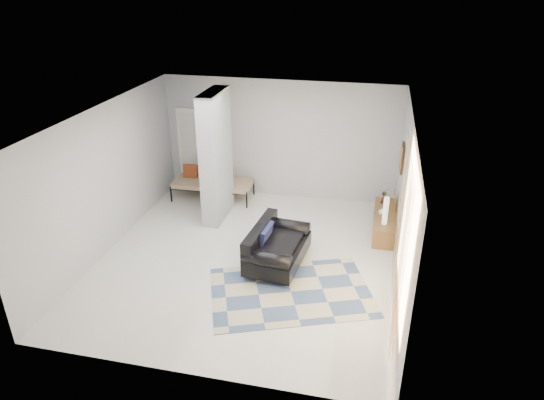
# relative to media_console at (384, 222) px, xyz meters

# --- Properties ---
(floor) EXTENTS (6.00, 6.00, 0.00)m
(floor) POSITION_rel_media_console_xyz_m (-2.52, -1.70, -0.21)
(floor) COLOR beige
(floor) RESTS_ON ground
(ceiling) EXTENTS (6.00, 6.00, 0.00)m
(ceiling) POSITION_rel_media_console_xyz_m (-2.52, -1.70, 2.59)
(ceiling) COLOR white
(ceiling) RESTS_ON wall_back
(wall_back) EXTENTS (6.00, 0.00, 6.00)m
(wall_back) POSITION_rel_media_console_xyz_m (-2.52, 1.30, 1.19)
(wall_back) COLOR #B6B7BA
(wall_back) RESTS_ON ground
(wall_front) EXTENTS (6.00, 0.00, 6.00)m
(wall_front) POSITION_rel_media_console_xyz_m (-2.52, -4.70, 1.19)
(wall_front) COLOR #B6B7BA
(wall_front) RESTS_ON ground
(wall_left) EXTENTS (0.00, 6.00, 6.00)m
(wall_left) POSITION_rel_media_console_xyz_m (-5.27, -1.70, 1.19)
(wall_left) COLOR #B6B7BA
(wall_left) RESTS_ON ground
(wall_right) EXTENTS (0.00, 6.00, 6.00)m
(wall_right) POSITION_rel_media_console_xyz_m (0.23, -1.70, 1.19)
(wall_right) COLOR #B6B7BA
(wall_right) RESTS_ON ground
(partition_column) EXTENTS (0.35, 1.20, 2.80)m
(partition_column) POSITION_rel_media_console_xyz_m (-3.62, -0.10, 1.19)
(partition_column) COLOR #A8AEAF
(partition_column) RESTS_ON floor
(hallway_door) EXTENTS (0.85, 0.06, 2.04)m
(hallway_door) POSITION_rel_media_console_xyz_m (-4.62, 1.26, 0.81)
(hallway_door) COLOR white
(hallway_door) RESTS_ON floor
(curtain) EXTENTS (0.00, 2.55, 2.55)m
(curtain) POSITION_rel_media_console_xyz_m (0.15, -2.85, 1.24)
(curtain) COLOR #F7A341
(curtain) RESTS_ON wall_right
(wall_art) EXTENTS (0.04, 0.45, 0.55)m
(wall_art) POSITION_rel_media_console_xyz_m (0.20, -0.00, 1.44)
(wall_art) COLOR #3B2510
(wall_art) RESTS_ON wall_right
(media_console) EXTENTS (0.45, 1.63, 0.80)m
(media_console) POSITION_rel_media_console_xyz_m (0.00, 0.00, 0.00)
(media_console) COLOR brown
(media_console) RESTS_ON floor
(loveseat) EXTENTS (1.05, 1.61, 0.76)m
(loveseat) POSITION_rel_media_console_xyz_m (-1.98, -1.75, 0.15)
(loveseat) COLOR silver
(loveseat) RESTS_ON floor
(daybed) EXTENTS (1.90, 0.86, 0.77)m
(daybed) POSITION_rel_media_console_xyz_m (-4.07, 0.77, 0.21)
(daybed) COLOR black
(daybed) RESTS_ON floor
(area_rug) EXTENTS (3.16, 2.63, 0.01)m
(area_rug) POSITION_rel_media_console_xyz_m (-1.52, -2.57, -0.20)
(area_rug) COLOR #C0B593
(area_rug) RESTS_ON floor
(cylinder_lamp) EXTENTS (0.10, 0.10, 0.57)m
(cylinder_lamp) POSITION_rel_media_console_xyz_m (-0.02, -0.46, 0.48)
(cylinder_lamp) COLOR silver
(cylinder_lamp) RESTS_ON media_console
(bronze_figurine) EXTENTS (0.15, 0.15, 0.27)m
(bronze_figurine) POSITION_rel_media_console_xyz_m (-0.05, 0.52, 0.33)
(bronze_figurine) COLOR #342017
(bronze_figurine) RESTS_ON media_console
(vase) EXTENTS (0.20, 0.20, 0.19)m
(vase) POSITION_rel_media_console_xyz_m (-0.05, -0.09, 0.29)
(vase) COLOR white
(vase) RESTS_ON media_console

